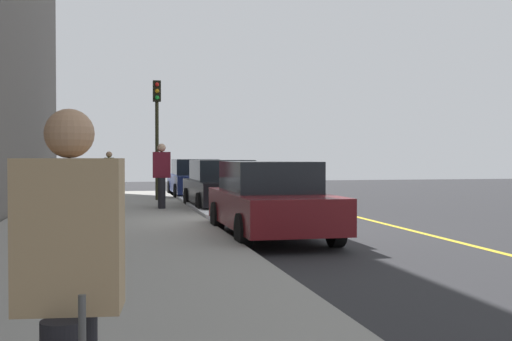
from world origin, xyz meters
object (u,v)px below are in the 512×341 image
parked_car_black (222,186)px  traffic_light_pole (157,119)px  pedestrian_burgundy_coat (162,174)px  parked_car_maroon (270,200)px  pedestrian_olive_coat (109,174)px  pedestrian_tan_coat (70,286)px  parked_car_navy (195,179)px

parked_car_black → traffic_light_pole: bearing=-151.6°
traffic_light_pole → pedestrian_burgundy_coat: bearing=-1.5°
parked_car_maroon → pedestrian_burgundy_coat: size_ratio=2.45×
pedestrian_olive_coat → pedestrian_tan_coat: bearing=0.1°
pedestrian_tan_coat → pedestrian_olive_coat: pedestrian_tan_coat is taller
pedestrian_tan_coat → pedestrian_olive_coat: (-19.82, -0.04, -0.01)m
pedestrian_tan_coat → pedestrian_olive_coat: size_ratio=1.02×
pedestrian_tan_coat → pedestrian_olive_coat: 19.82m
pedestrian_olive_coat → traffic_light_pole: traffic_light_pole is taller
pedestrian_burgundy_coat → traffic_light_pole: traffic_light_pole is taller
parked_car_navy → pedestrian_olive_coat: size_ratio=2.76×
parked_car_black → pedestrian_tan_coat: (15.71, -3.25, 0.28)m
traffic_light_pole → pedestrian_tan_coat: bearing=-4.7°
parked_car_navy → pedestrian_burgundy_coat: 6.54m
parked_car_maroon → traffic_light_pole: 9.91m
pedestrian_burgundy_coat → traffic_light_pole: size_ratio=0.46×
parked_car_black → parked_car_maroon: 6.40m
parked_car_black → pedestrian_olive_coat: bearing=-141.4°
parked_car_black → parked_car_navy: bearing=-179.3°
traffic_light_pole → parked_car_black: bearing=28.4°
parked_car_navy → pedestrian_olive_coat: bearing=-59.7°
parked_car_navy → parked_car_maroon: bearing=-0.1°
pedestrian_olive_coat → traffic_light_pole: (0.97, 1.58, 1.86)m
parked_car_black → parked_car_maroon: (6.40, -0.09, 0.00)m
traffic_light_pole → pedestrian_olive_coat: bearing=-121.4°
parked_car_maroon → traffic_light_pole: (-9.55, -1.61, 2.13)m
parked_car_navy → pedestrian_tan_coat: 21.93m
pedestrian_burgundy_coat → pedestrian_tan_coat: bearing=-5.4°
parked_car_navy → pedestrian_burgundy_coat: (6.30, -1.72, 0.37)m
parked_car_navy → parked_car_black: 5.99m
parked_car_maroon → pedestrian_burgundy_coat: (-6.09, -1.70, 0.37)m
parked_car_navy → parked_car_black: (5.99, 0.07, -0.00)m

